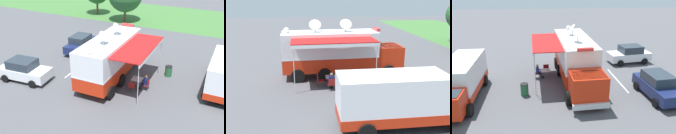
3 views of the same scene
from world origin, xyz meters
TOP-DOWN VIEW (x-y plane):
  - ground_plane at (0.00, 0.00)m, footprint 100.00×100.00m
  - grass_verge at (0.00, 21.95)m, footprint 80.00×14.00m
  - lot_stripe at (-3.57, 0.93)m, footprint 0.34×4.80m
  - command_truck at (-0.00, 0.75)m, footprint 5.20×9.59m
  - folding_table at (2.43, -0.09)m, footprint 0.84×0.84m
  - water_bottle at (2.27, 0.02)m, footprint 0.07×0.07m
  - folding_chair_at_table at (3.23, -0.15)m, footprint 0.50×0.50m
  - folding_chair_beside_table at (2.37, -0.94)m, footprint 0.50×0.50m
  - seated_responder at (3.04, -0.16)m, footprint 0.67×0.57m
  - trash_bin at (4.04, 2.84)m, footprint 0.57×0.57m
  - car_behind_truck at (-6.10, -3.18)m, footprint 4.39×2.40m
  - car_far_corner at (-5.45, 4.00)m, footprint 2.29×4.34m

SIDE VIEW (x-z plane):
  - ground_plane at x=0.00m, z-range 0.00..0.00m
  - lot_stripe at x=-3.57m, z-range 0.00..0.01m
  - grass_verge at x=0.00m, z-range 0.00..0.01m
  - trash_bin at x=4.04m, z-range 0.00..0.91m
  - folding_chair_at_table at x=3.23m, z-range 0.08..0.95m
  - folding_chair_beside_table at x=2.37m, z-range 0.08..0.95m
  - seated_responder at x=3.04m, z-range 0.03..1.28m
  - folding_table at x=2.43m, z-range 0.31..1.04m
  - water_bottle at x=2.27m, z-range 0.72..0.95m
  - car_behind_truck at x=-6.10m, z-range 0.00..1.76m
  - car_far_corner at x=-5.45m, z-range 0.00..1.76m
  - command_truck at x=0.00m, z-range -0.32..4.21m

